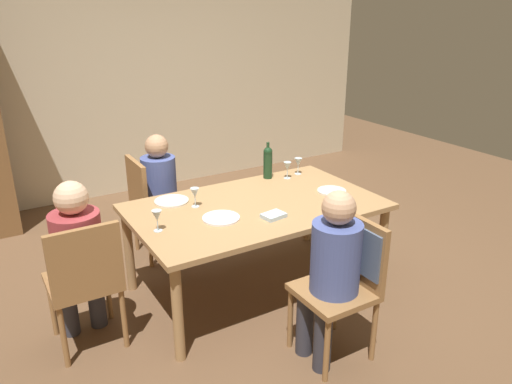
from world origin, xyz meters
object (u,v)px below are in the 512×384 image
Objects in this scene: wine_glass_centre at (157,216)px; dinner_plate_host at (221,218)px; wine_glass_near_left at (298,163)px; person_woman_host at (332,266)px; chair_near at (350,268)px; dining_table at (256,213)px; wine_bottle_tall_green at (268,162)px; wine_glass_near_right at (195,193)px; chair_left_end at (85,278)px; wine_glass_far at (287,167)px; dinner_plate_guest_left at (332,191)px; person_man_guest at (78,252)px; person_man_bearded at (162,186)px; dinner_plate_guest_right at (172,201)px; chair_far_left at (151,201)px.

wine_glass_centre is 0.47m from dinner_plate_host.
dinner_plate_host is (-1.04, -0.52, -0.10)m from wine_glass_near_left.
chair_near is at bearing -90.00° from person_woman_host.
dining_table is 0.94m from person_woman_host.
wine_bottle_tall_green is (0.40, 0.47, 0.22)m from dining_table.
wine_glass_near_left and wine_glass_near_right have the same top height.
wine_glass_far is at bearing 13.85° from chair_left_end.
wine_glass_near_left is (0.72, 1.36, 0.17)m from person_woman_host.
wine_glass_far reaches higher than dining_table.
chair_near is at bearing -101.17° from wine_bottle_tall_green.
dinner_plate_guest_left is at bearing -14.59° from wine_glass_near_right.
dinner_plate_host is at bearing -151.93° from wine_glass_far.
wine_glass_near_left is at bearing 11.05° from person_man_guest.
person_man_guest is 7.73× the size of wine_glass_near_right.
dining_table is at bearing 22.78° from person_man_bearded.
wine_glass_centre is 0.56× the size of dinner_plate_host.
wine_glass_near_right is (-0.54, 1.14, 0.24)m from chair_near.
chair_near reaches higher than wine_glass_centre.
dinner_plate_guest_right is (0.79, 0.47, 0.20)m from chair_left_end.
wine_glass_near_left is (0.57, 1.36, 0.24)m from chair_near.
wine_bottle_tall_green is (0.43, 1.41, 0.22)m from person_woman_host.
wine_glass_near_right is (-0.42, 0.19, 0.18)m from dining_table.
wine_glass_near_right is at bearing 17.32° from chair_left_end.
dining_table is 7.98× the size of dinner_plate_guest_left.
person_man_bearded is at bearing 92.35° from dinner_plate_host.
wine_bottle_tall_green is 2.16× the size of wine_glass_centre.
person_man_bearded is 1.11m from wine_glass_far.
wine_glass_near_right is at bearing 165.41° from dinner_plate_guest_left.
person_woman_host is at bearing -91.57° from dining_table.
chair_left_end reaches higher than wine_glass_near_left.
dinner_plate_host is (-0.89, -0.48, -0.10)m from wine_glass_far.
wine_bottle_tall_green is (0.80, -0.47, 0.23)m from person_man_bearded.
person_man_bearded is 0.77m from wine_glass_near_right.
dinner_plate_guest_left is (1.02, 0.02, 0.00)m from dinner_plate_host.
wine_glass_near_right is 0.56× the size of dinner_plate_host.
chair_near is 6.17× the size of wine_glass_far.
dining_table is at bearing -1.13° from person_man_guest.
chair_near is at bearing 15.41° from person_man_bearded.
wine_glass_far is at bearing -0.42° from dinner_plate_guest_right.
wine_bottle_tall_green is at bearing 37.34° from dinner_plate_host.
chair_far_left is 6.17× the size of wine_glass_centre.
dinner_plate_guest_left is (0.54, 0.86, 0.14)m from chair_near.
wine_glass_near_left is (2.01, 0.51, 0.30)m from chair_left_end.
chair_left_end is 1.55m from person_woman_host.
chair_left_end is 0.81× the size of person_woman_host.
dinner_plate_guest_left is (0.66, -0.09, 0.08)m from dining_table.
person_man_guest is at bearing -45.12° from person_man_bearded.
dining_table is at bearing 172.53° from dinner_plate_guest_left.
dinner_plate_host is (0.06, -0.30, -0.10)m from wine_glass_near_right.
person_woman_host is (0.48, -1.89, 0.12)m from chair_far_left.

